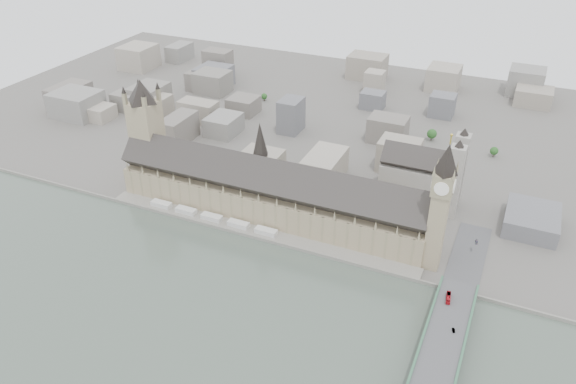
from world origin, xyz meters
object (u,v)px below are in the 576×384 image
at_px(victoria_tower, 146,129).
at_px(red_bus_north, 448,298).
at_px(car_approach, 476,242).
at_px(car_silver, 454,330).
at_px(westminster_bridge, 438,362).
at_px(westminster_abbey, 423,176).
at_px(elizabeth_tower, 441,199).
at_px(palace_of_westminster, 269,193).

xyz_separation_m(victoria_tower, red_bus_north, (279.76, -62.29, -43.37)).
bearing_deg(car_approach, car_silver, -99.27).
height_order(car_silver, car_approach, car_approach).
height_order(westminster_bridge, car_silver, car_silver).
distance_m(westminster_abbey, red_bus_north, 140.02).
xyz_separation_m(westminster_bridge, westminster_abbey, (-51.08, 182.50, 19.96)).
bearing_deg(red_bus_north, elizabeth_tower, 106.98).
bearing_deg(car_silver, victoria_tower, 144.37).
distance_m(car_silver, car_approach, 100.10).
relative_size(red_bus_north, car_approach, 2.29).
bearing_deg(palace_of_westminster, red_bus_north, -19.54).
distance_m(victoria_tower, westminster_abbey, 244.79).
height_order(palace_of_westminster, victoria_tower, victoria_tower).
relative_size(palace_of_westminster, elizabeth_tower, 2.47).
relative_size(palace_of_westminster, westminster_abbey, 3.90).
relative_size(westminster_bridge, red_bus_north, 28.52).
bearing_deg(car_silver, red_bus_north, 88.39).
relative_size(westminster_bridge, car_approach, 65.26).
bearing_deg(victoria_tower, palace_of_westminster, -2.96).
bearing_deg(victoria_tower, car_approach, 2.03).
distance_m(elizabeth_tower, red_bus_north, 67.02).
bearing_deg(car_approach, red_bus_north, -105.70).
bearing_deg(victoria_tower, elizabeth_tower, -3.96).
relative_size(victoria_tower, westminster_bridge, 0.31).
height_order(victoria_tower, westminster_bridge, victoria_tower).
height_order(westminster_bridge, red_bus_north, red_bus_north).
height_order(elizabeth_tower, red_bus_north, elizabeth_tower).
relative_size(elizabeth_tower, westminster_bridge, 0.33).
bearing_deg(elizabeth_tower, car_approach, 45.58).
bearing_deg(westminster_bridge, westminster_abbey, 105.64).
height_order(elizabeth_tower, westminster_abbey, elizabeth_tower).
distance_m(red_bus_north, car_approach, 72.91).
distance_m(palace_of_westminster, westminster_abbey, 134.09).
bearing_deg(palace_of_westminster, westminster_bridge, -33.49).
distance_m(westminster_bridge, westminster_abbey, 190.56).
bearing_deg(red_bus_north, palace_of_westminster, 153.40).
bearing_deg(palace_of_westminster, victoria_tower, 177.04).
bearing_deg(red_bus_north, westminster_bridge, -92.32).
distance_m(victoria_tower, westminster_bridge, 309.91).
height_order(elizabeth_tower, victoria_tower, elizabeth_tower).
xyz_separation_m(palace_of_westminster, westminster_abbey, (110.92, 75.30, 2.38)).
relative_size(westminster_abbey, red_bus_north, 5.97).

